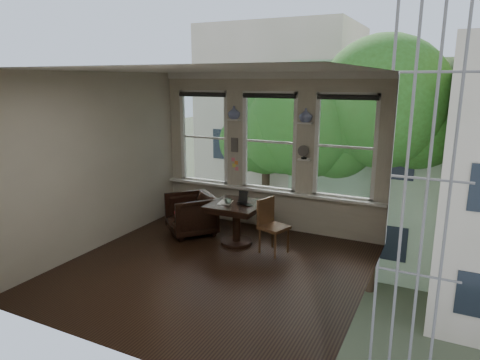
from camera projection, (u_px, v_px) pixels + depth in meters
The scene contains 25 objects.
ground at pixel (213, 269), 6.64m from camera, with size 4.50×4.50×0.00m, color black.
ceiling at pixel (210, 70), 5.94m from camera, with size 4.50×4.50×0.00m, color silver.
wall_back at pixel (270, 152), 8.25m from camera, with size 4.50×4.50×0.00m, color beige.
wall_front at pixel (101, 219), 4.33m from camera, with size 4.50×4.50×0.00m, color beige.
wall_left at pixel (97, 162), 7.26m from camera, with size 4.50×4.50×0.00m, color beige.
wall_right at pixel (368, 192), 5.32m from camera, with size 4.50×4.50×0.00m, color beige.
window_left at pixel (205, 137), 8.83m from camera, with size 1.10×0.12×1.90m, color white, non-canonical shape.
window_center at pixel (270, 142), 8.21m from camera, with size 1.10×0.12×1.90m, color white, non-canonical shape.
window_right at pixel (346, 147), 7.58m from camera, with size 1.10×0.12×1.90m, color white, non-canonical shape.
shelf_left at pixel (234, 120), 8.34m from camera, with size 0.26×0.16×0.03m, color white.
shelf_right at pixel (305, 123), 7.71m from camera, with size 0.26×0.16×0.03m, color white.
intercom at pixel (235, 145), 8.48m from camera, with size 0.14×0.06×0.28m, color #59544F.
sticky_notes at pixel (235, 162), 8.57m from camera, with size 0.16×0.01×0.24m, color pink, non-canonical shape.
desk_fan at pixel (304, 154), 7.83m from camera, with size 0.20×0.20×0.24m, color #59544F, non-canonical shape.
vase_left at pixel (234, 112), 8.31m from camera, with size 0.24×0.24×0.25m, color silver.
vase_right at pixel (306, 115), 7.68m from camera, with size 0.24×0.24×0.25m, color silver.
table at pixel (236, 224), 7.57m from camera, with size 0.90×0.90×0.75m, color black, non-canonical shape.
armchair_left at pixel (191, 214), 8.07m from camera, with size 0.82×0.85×0.77m, color black.
cushion_red at pixel (191, 211), 8.05m from camera, with size 0.45×0.45×0.06m, color maroon.
side_chair_right at pixel (274, 227), 7.16m from camera, with size 0.42×0.42×0.92m, color #4D321B, non-canonical shape.
laptop at pixel (242, 204), 7.39m from camera, with size 0.32×0.21×0.03m, color black.
mug at pixel (226, 201), 7.50m from camera, with size 0.09×0.09×0.08m, color white.
drinking_glass at pixel (228, 201), 7.46m from camera, with size 0.12×0.12×0.09m, color white.
tablet at pixel (243, 197), 7.48m from camera, with size 0.16×0.02×0.22m, color black.
papers at pixel (225, 202), 7.55m from camera, with size 0.22×0.30×0.00m, color silver.
Camera 1 is at (3.09, -5.32, 2.88)m, focal length 32.00 mm.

